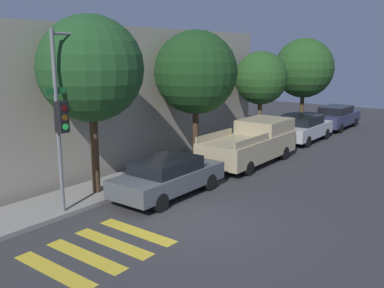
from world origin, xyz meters
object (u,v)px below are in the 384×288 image
at_px(sedan_near_corner, 168,176).
at_px(tree_midblock, 196,73).
at_px(pickup_truck, 252,142).
at_px(traffic_light_pole, 71,97).
at_px(sedan_far_end, 336,117).
at_px(tree_near_corner, 91,69).
at_px(sedan_middle, 304,128).
at_px(tree_far_end, 261,78).
at_px(tree_behind_truck, 304,68).

distance_m(sedan_near_corner, tree_midblock, 5.71).
bearing_deg(pickup_truck, traffic_light_pole, 171.64).
relative_size(traffic_light_pole, pickup_truck, 1.04).
relative_size(sedan_far_end, tree_near_corner, 0.76).
distance_m(traffic_light_pole, sedan_far_end, 19.84).
relative_size(sedan_middle, tree_near_corner, 0.71).
bearing_deg(tree_near_corner, traffic_light_pole, -152.48).
bearing_deg(sedan_middle, tree_far_end, 126.04).
bearing_deg(sedan_near_corner, traffic_light_pole, 156.10).
height_order(traffic_light_pole, tree_midblock, tree_midblock).
height_order(pickup_truck, tree_near_corner, tree_near_corner).
height_order(tree_midblock, tree_far_end, tree_midblock).
bearing_deg(sedan_middle, tree_near_corner, 171.33).
relative_size(traffic_light_pole, tree_far_end, 1.12).
relative_size(sedan_near_corner, pickup_truck, 0.81).
xyz_separation_m(sedan_far_end, tree_near_corner, (-18.22, 1.99, 3.57)).
bearing_deg(tree_behind_truck, sedan_middle, -155.16).
xyz_separation_m(pickup_truck, sedan_far_end, (10.95, -0.00, -0.15)).
bearing_deg(sedan_near_corner, tree_near_corner, 126.92).
bearing_deg(traffic_light_pole, sedan_middle, -5.04).
bearing_deg(tree_near_corner, tree_far_end, 0.00).
height_order(tree_near_corner, tree_far_end, tree_near_corner).
distance_m(traffic_light_pole, tree_behind_truck, 18.73).
xyz_separation_m(traffic_light_pole, tree_far_end, (12.97, 0.72, -0.09)).
bearing_deg(sedan_middle, sedan_far_end, 0.00).
relative_size(tree_midblock, tree_behind_truck, 1.01).
xyz_separation_m(pickup_truck, tree_behind_truck, (10.07, 1.99, 2.93)).
bearing_deg(tree_midblock, sedan_near_corner, -154.78).
height_order(pickup_truck, sedan_far_end, pickup_truck).
distance_m(tree_near_corner, tree_midblock, 5.72).
xyz_separation_m(sedan_near_corner, tree_near_corner, (-1.49, 1.99, 3.63)).
bearing_deg(sedan_far_end, sedan_near_corner, 180.00).
bearing_deg(sedan_middle, tree_behind_truck, 24.84).
relative_size(traffic_light_pole, tree_midblock, 0.95).
distance_m(traffic_light_pole, sedan_near_corner, 4.24).
relative_size(pickup_truck, sedan_middle, 1.23).
relative_size(sedan_near_corner, tree_near_corner, 0.71).
bearing_deg(sedan_far_end, traffic_light_pole, 176.29).
height_order(tree_midblock, tree_behind_truck, tree_midblock).
distance_m(traffic_light_pole, sedan_middle, 14.75).
height_order(traffic_light_pole, tree_behind_truck, tree_behind_truck).
bearing_deg(traffic_light_pole, tree_far_end, 3.16).
distance_m(sedan_middle, tree_far_end, 3.67).
xyz_separation_m(tree_near_corner, tree_far_end, (11.60, 0.00, -0.85)).
bearing_deg(sedan_near_corner, sedan_far_end, -0.00).
distance_m(traffic_light_pole, tree_near_corner, 1.73).
relative_size(sedan_near_corner, tree_behind_truck, 0.75).
bearing_deg(tree_midblock, traffic_light_pole, -174.23).
bearing_deg(sedan_far_end, pickup_truck, 180.00).
bearing_deg(tree_far_end, tree_midblock, 180.00).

